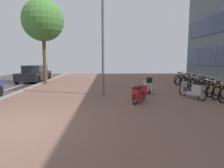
% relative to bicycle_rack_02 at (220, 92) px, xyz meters
% --- Properties ---
extents(ground, '(21.00, 40.00, 0.13)m').
position_rel_bicycle_rack_02_xyz_m(ground, '(-6.91, -3.87, -0.36)').
color(ground, '#362D2E').
extents(bicycle_rack_02, '(1.24, 0.66, 0.97)m').
position_rel_bicycle_rack_02_xyz_m(bicycle_rack_02, '(0.00, 0.00, 0.00)').
color(bicycle_rack_02, black).
rests_on(bicycle_rack_02, ground).
extents(bicycle_rack_03, '(1.21, 0.81, 1.01)m').
position_rel_bicycle_rack_02_xyz_m(bicycle_rack_03, '(0.04, 0.71, 0.01)').
color(bicycle_rack_03, black).
rests_on(bicycle_rack_03, ground).
extents(bicycle_rack_04, '(1.36, 0.59, 1.03)m').
position_rel_bicycle_rack_02_xyz_m(bicycle_rack_04, '(-0.05, 1.42, 0.02)').
color(bicycle_rack_04, black).
rests_on(bicycle_rack_04, ground).
extents(bicycle_rack_05, '(1.32, 0.61, 1.01)m').
position_rel_bicycle_rack_02_xyz_m(bicycle_rack_05, '(0.04, 2.14, 0.01)').
color(bicycle_rack_05, black).
rests_on(bicycle_rack_05, ground).
extents(bicycle_rack_06, '(1.42, 0.53, 1.03)m').
position_rel_bicycle_rack_02_xyz_m(bicycle_rack_06, '(0.07, 2.85, 0.02)').
color(bicycle_rack_06, black).
rests_on(bicycle_rack_06, ground).
extents(bicycle_rack_07, '(1.28, 0.62, 0.99)m').
position_rel_bicycle_rack_02_xyz_m(bicycle_rack_07, '(-0.00, 3.56, 0.01)').
color(bicycle_rack_07, black).
rests_on(bicycle_rack_07, ground).
extents(bicycle_rack_08, '(1.24, 0.80, 1.02)m').
position_rel_bicycle_rack_02_xyz_m(bicycle_rack_08, '(0.03, 4.27, 0.02)').
color(bicycle_rack_08, black).
rests_on(bicycle_rack_08, ground).
extents(bicycle_rack_09, '(1.16, 0.66, 0.94)m').
position_rel_bicycle_rack_02_xyz_m(bicycle_rack_09, '(-0.08, 4.99, -0.01)').
color(bicycle_rack_09, black).
rests_on(bicycle_rack_09, ground).
extents(bicycle_rack_10, '(1.22, 0.81, 1.01)m').
position_rel_bicycle_rack_02_xyz_m(bicycle_rack_10, '(0.06, 5.70, 0.01)').
color(bicycle_rack_10, black).
rests_on(bicycle_rack_10, ground).
extents(scooter_near, '(0.96, 1.52, 0.76)m').
position_rel_bicycle_rack_02_xyz_m(scooter_near, '(-4.13, -0.64, 0.05)').
color(scooter_near, black).
rests_on(scooter_near, ground).
extents(scooter_mid, '(0.52, 1.80, 0.97)m').
position_rel_bicycle_rack_02_xyz_m(scooter_mid, '(-3.20, 1.79, 0.09)').
color(scooter_mid, black).
rests_on(scooter_mid, ground).
extents(scooter_far, '(0.84, 1.80, 0.83)m').
position_rel_bicycle_rack_02_xyz_m(scooter_far, '(-1.23, 0.11, 0.08)').
color(scooter_far, black).
rests_on(scooter_far, ground).
extents(parked_car_far, '(1.87, 4.16, 1.38)m').
position_rel_bicycle_rack_02_xyz_m(parked_car_far, '(-11.80, 7.87, 0.31)').
color(parked_car_far, black).
rests_on(parked_car_far, ground).
extents(lamp_post, '(0.20, 0.52, 6.48)m').
position_rel_bicycle_rack_02_xyz_m(lamp_post, '(-5.77, 1.43, 3.23)').
color(lamp_post, slate).
rests_on(lamp_post, ground).
extents(street_tree, '(3.13, 3.13, 6.38)m').
position_rel_bicycle_rack_02_xyz_m(street_tree, '(-10.37, 6.19, 4.45)').
color(street_tree, brown).
rests_on(street_tree, ground).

